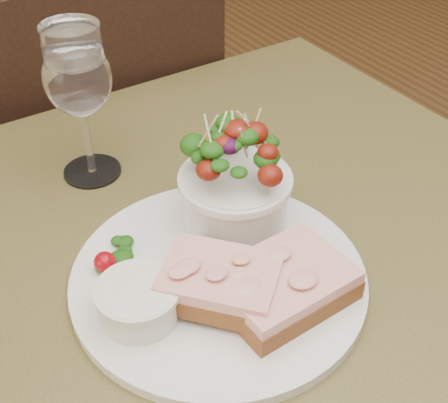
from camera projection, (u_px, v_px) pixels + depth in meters
cafe_table at (236, 329)px, 0.70m from camera, size 0.80×0.80×0.75m
chair_far at (98, 237)px, 1.35m from camera, size 0.45×0.45×0.90m
dinner_plate at (218, 278)px, 0.61m from camera, size 0.29×0.29×0.01m
sandwich_front at (284, 284)px, 0.58m from camera, size 0.12×0.09×0.03m
sandwich_back at (220, 282)px, 0.57m from camera, size 0.13×0.13×0.03m
ramekin at (138, 301)px, 0.56m from camera, size 0.07×0.07×0.04m
salad_bowl at (235, 178)px, 0.64m from camera, size 0.11×0.11×0.13m
garnish at (111, 257)px, 0.62m from camera, size 0.05×0.04×0.02m
wine_glass at (78, 82)px, 0.69m from camera, size 0.08×0.08×0.18m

